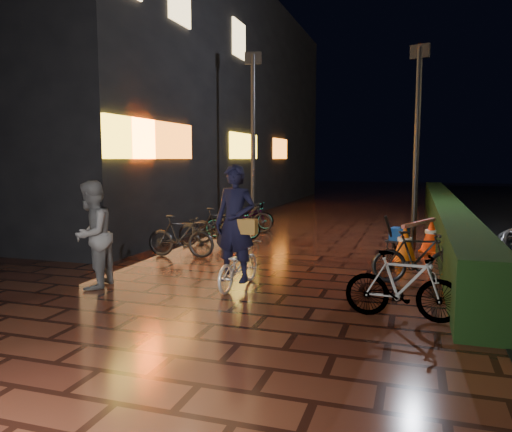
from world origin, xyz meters
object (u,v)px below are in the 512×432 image
(cyclist, at_px, (237,243))
(traffic_barrier, at_px, (419,239))
(bystander_person, at_px, (92,235))
(cart_assembly, at_px, (399,236))

(cyclist, distance_m, traffic_barrier, 4.84)
(bystander_person, bearing_deg, cyclist, 97.91)
(bystander_person, xyz_separation_m, cart_assembly, (4.78, 4.21, -0.41))
(traffic_barrier, relative_size, cart_assembly, 2.01)
(bystander_person, bearing_deg, traffic_barrier, 122.14)
(bystander_person, distance_m, traffic_barrier, 6.94)
(bystander_person, height_order, cart_assembly, bystander_person)
(cyclist, xyz_separation_m, cart_assembly, (2.48, 3.51, -0.28))
(cyclist, relative_size, cart_assembly, 2.19)
(bystander_person, relative_size, cart_assembly, 1.91)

